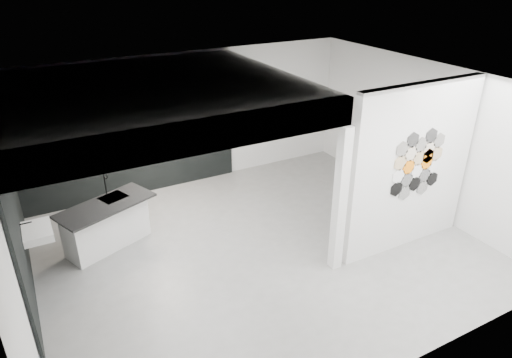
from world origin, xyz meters
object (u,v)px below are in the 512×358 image
object	(u,v)px
stockpot	(81,139)
glass_vase	(200,120)
wall_basin	(37,232)
glass_bowl	(200,121)
partition_panel	(412,169)
kitchen_island	(107,224)
bottle_dark	(116,134)
utensil_cup	(91,139)
kettle	(191,122)

from	to	relation	value
stockpot	glass_vase	distance (m)	2.36
wall_basin	stockpot	world-z (taller)	stockpot
glass_bowl	partition_panel	bearing A→B (deg)	-61.77
kitchen_island	glass_bowl	world-z (taller)	glass_bowl
glass_vase	bottle_dark	size ratio (longest dim) A/B	0.88
utensil_cup	stockpot	bearing A→B (deg)	180.00
partition_panel	kitchen_island	size ratio (longest dim) A/B	1.65
partition_panel	glass_vase	world-z (taller)	partition_panel
kettle	bottle_dark	xyz separation A→B (m)	(-1.53, 0.00, 0.01)
glass_bowl	glass_vase	xyz separation A→B (m)	(0.00, 0.00, 0.02)
stockpot	glass_bowl	size ratio (longest dim) A/B	1.50
wall_basin	utensil_cup	xyz separation A→B (m)	(1.20, 2.07, 0.52)
partition_panel	glass_bowl	bearing A→B (deg)	118.23
partition_panel	kettle	bearing A→B (deg)	120.35
partition_panel	kettle	distance (m)	4.48
kettle	glass_bowl	bearing A→B (deg)	-14.61
kitchen_island	utensil_cup	xyz separation A→B (m)	(0.18, 1.59, 0.95)
utensil_cup	glass_vase	bearing A→B (deg)	0.00
wall_basin	glass_bowl	distance (m)	4.00
partition_panel	stockpot	size ratio (longest dim) A/B	12.47
stockpot	glass_bowl	bearing A→B (deg)	0.00
partition_panel	stockpot	bearing A→B (deg)	138.90
partition_panel	glass_bowl	xyz separation A→B (m)	(-2.08, 3.87, -0.03)
kettle	bottle_dark	world-z (taller)	bottle_dark
utensil_cup	bottle_dark	bearing A→B (deg)	0.00
kettle	glass_bowl	size ratio (longest dim) A/B	1.19
kitchen_island	glass_bowl	xyz separation A→B (m)	(2.36, 1.59, 0.95)
glass_bowl	utensil_cup	size ratio (longest dim) A/B	1.52
kitchen_island	glass_vase	size ratio (longest dim) A/B	11.48
wall_basin	glass_bowl	world-z (taller)	glass_bowl
glass_bowl	bottle_dark	distance (m)	1.72
wall_basin	utensil_cup	distance (m)	2.44
wall_basin	glass_bowl	bearing A→B (deg)	31.35
wall_basin	kitchen_island	world-z (taller)	kitchen_island
glass_vase	kettle	bearing A→B (deg)	180.00
wall_basin	kitchen_island	bearing A→B (deg)	25.07
kettle	glass_bowl	xyz separation A→B (m)	(0.19, 0.00, -0.02)
glass_vase	utensil_cup	bearing A→B (deg)	180.00
glass_bowl	glass_vase	bearing A→B (deg)	0.00
glass_vase	wall_basin	bearing A→B (deg)	-148.65
bottle_dark	utensil_cup	distance (m)	0.47
kettle	glass_bowl	distance (m)	0.19
wall_basin	glass_vase	world-z (taller)	glass_vase
partition_panel	stockpot	xyz separation A→B (m)	(-4.43, 3.87, 0.01)
partition_panel	glass_bowl	size ratio (longest dim) A/B	18.66
stockpot	bottle_dark	world-z (taller)	stockpot
kettle	bottle_dark	distance (m)	1.53
kitchen_island	stockpot	size ratio (longest dim) A/B	7.58
kitchen_island	kettle	distance (m)	2.86
utensil_cup	wall_basin	bearing A→B (deg)	-120.19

